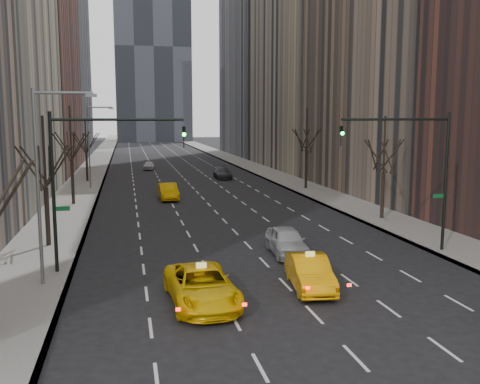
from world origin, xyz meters
TOP-DOWN VIEW (x-y plane):
  - ground at (0.00, 0.00)m, footprint 400.00×400.00m
  - sidewalk_left at (-12.25, 70.00)m, footprint 4.50×320.00m
  - sidewalk_right at (12.25, 70.00)m, footprint 4.50×320.00m
  - bld_left_far at (-21.50, 66.00)m, footprint 14.00×28.00m
  - bld_left_deep at (-21.50, 96.00)m, footprint 14.00×30.00m
  - bld_right_far at (21.50, 64.00)m, footprint 14.00×28.00m
  - bld_right_deep at (21.50, 95.00)m, footprint 14.00×30.00m
  - tree_lw_b at (-12.00, 18.00)m, footprint 3.36×3.50m
  - tree_lw_c at (-12.00, 34.00)m, footprint 3.36×3.50m
  - tree_lw_d at (-12.00, 52.00)m, footprint 3.36×3.50m
  - tree_rw_b at (12.00, 22.00)m, footprint 3.36×3.50m
  - tree_rw_c at (12.00, 40.00)m, footprint 3.36×3.50m
  - traffic_mast_left at (-9.11, 12.00)m, footprint 6.69×0.39m
  - traffic_mast_right at (9.11, 12.00)m, footprint 6.69×0.39m
  - streetlight_near at (-10.84, 10.00)m, footprint 2.83×0.22m
  - streetlight_far at (-10.84, 45.00)m, footprint 2.83×0.22m
  - taxi_suv at (-4.25, 6.15)m, footprint 2.93×5.83m
  - taxi_sedan at (0.92, 7.17)m, footprint 2.20×4.83m
  - silver_sedan_ahead at (1.69, 13.36)m, footprint 2.13×4.77m
  - far_taxi at (-3.40, 35.74)m, footprint 1.81×4.84m
  - far_suv_grey at (4.88, 52.19)m, footprint 2.05×4.91m
  - far_car_white at (-3.97, 66.03)m, footprint 1.88×4.01m

SIDE VIEW (x-z plane):
  - ground at x=0.00m, z-range 0.00..0.00m
  - sidewalk_left at x=-12.25m, z-range 0.00..0.15m
  - sidewalk_right at x=12.25m, z-range 0.00..0.15m
  - far_car_white at x=-3.97m, z-range 0.00..1.33m
  - far_suv_grey at x=4.88m, z-range 0.00..1.42m
  - taxi_sedan at x=0.92m, z-range 0.00..1.54m
  - far_taxi at x=-3.40m, z-range 0.00..1.58m
  - taxi_suv at x=-4.25m, z-range 0.00..1.58m
  - silver_sedan_ahead at x=1.69m, z-range 0.00..1.60m
  - tree_lw_d at x=-12.00m, z-range -0.12..7.24m
  - tree_lw_b at x=-12.00m, z-range -0.19..7.63m
  - tree_rw_b at x=12.00m, z-range -0.19..7.63m
  - tree_lw_c at x=-12.00m, z-range -0.33..8.41m
  - tree_rw_c at x=12.00m, z-range -0.33..8.41m
  - traffic_mast_left at x=-9.11m, z-range 1.49..9.49m
  - traffic_mast_right at x=9.11m, z-range 1.49..9.49m
  - streetlight_near at x=-10.84m, z-range 1.12..10.12m
  - streetlight_far at x=-10.84m, z-range 1.12..10.12m
  - bld_left_far at x=-21.50m, z-range 0.00..44.00m
  - bld_right_far at x=21.50m, z-range 0.00..50.00m
  - bld_right_deep at x=21.50m, z-range 0.00..58.00m
  - bld_left_deep at x=-21.50m, z-range 0.00..60.00m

